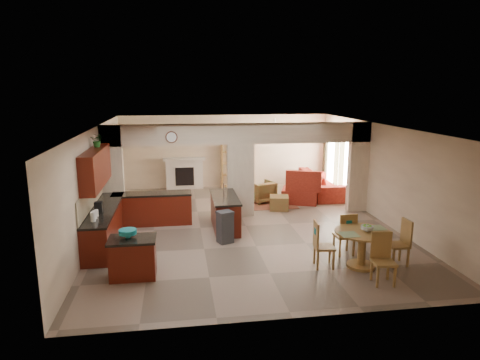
{
  "coord_description": "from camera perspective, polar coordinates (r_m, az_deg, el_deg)",
  "views": [
    {
      "loc": [
        -1.85,
        -11.38,
        3.84
      ],
      "look_at": [
        -0.12,
        0.3,
        1.27
      ],
      "focal_mm": 32.0,
      "sensor_mm": 36.0,
      "label": 1
    }
  ],
  "objects": [
    {
      "name": "drape_a_right",
      "position": [
        15.64,
        13.4,
        2.24
      ],
      "size": [
        0.1,
        0.28,
        2.3
      ],
      "primitive_type": "cube",
      "color": "#3F2319",
      "rests_on": "wall_right"
    },
    {
      "name": "wall_front",
      "position": [
        7.08,
        7.34,
        -7.97
      ],
      "size": [
        8.0,
        0.0,
        8.0
      ],
      "primitive_type": "plane",
      "rotation": [
        -1.57,
        0.0,
        0.0
      ],
      "color": "beige",
      "rests_on": "floor"
    },
    {
      "name": "chair_south",
      "position": [
        9.09,
        18.46,
        -9.57
      ],
      "size": [
        0.46,
        0.46,
        1.02
      ],
      "rotation": [
        0.0,
        0.0,
        -0.09
      ],
      "color": "olive",
      "rests_on": "floor"
    },
    {
      "name": "teal_bowl",
      "position": [
        9.07,
        -14.72,
        -6.91
      ],
      "size": [
        0.36,
        0.36,
        0.17
      ],
      "primitive_type": "cylinder",
      "color": "#127781",
      "rests_on": "kitchen_island"
    },
    {
      "name": "chair_west",
      "position": [
        9.48,
        10.68,
        -8.22
      ],
      "size": [
        0.46,
        0.46,
        1.02
      ],
      "rotation": [
        0.0,
        0.0,
        1.46
      ],
      "color": "olive",
      "rests_on": "floor"
    },
    {
      "name": "drape_b_left",
      "position": [
        16.09,
        12.75,
        2.55
      ],
      "size": [
        0.1,
        0.28,
        2.3
      ],
      "primitive_type": "cube",
      "color": "#3F2319",
      "rests_on": "wall_right"
    },
    {
      "name": "fruit_bowl",
      "position": [
        9.58,
        16.59,
        -6.18
      ],
      "size": [
        0.27,
        0.27,
        0.14
      ],
      "primitive_type": "cylinder",
      "color": "#66C229",
      "rests_on": "dining_table"
    },
    {
      "name": "kitchen_island",
      "position": [
        9.18,
        -14.08,
        -9.97
      ],
      "size": [
        0.96,
        0.69,
        0.83
      ],
      "rotation": [
        0.0,
        0.0,
        -0.0
      ],
      "color": "#421607",
      "rests_on": "floor"
    },
    {
      "name": "wall_clock",
      "position": [
        12.31,
        -9.12,
        5.66
      ],
      "size": [
        0.34,
        0.03,
        0.34
      ],
      "primitive_type": "cylinder",
      "rotation": [
        1.57,
        0.0,
        0.0
      ],
      "color": "#4A2418",
      "rests_on": "partition_header"
    },
    {
      "name": "window_b",
      "position": [
        16.66,
        12.14,
        2.9
      ],
      "size": [
        0.02,
        0.9,
        1.9
      ],
      "primitive_type": "cube",
      "color": "white",
      "rests_on": "wall_right"
    },
    {
      "name": "ottoman",
      "position": [
        13.75,
        5.23,
        -3.04
      ],
      "size": [
        0.7,
        0.7,
        0.43
      ],
      "primitive_type": "cube",
      "rotation": [
        0.0,
        0.0,
        -0.21
      ],
      "color": "maroon",
      "rests_on": "floor"
    },
    {
      "name": "partition_right_pier",
      "position": [
        13.79,
        15.45,
        1.66
      ],
      "size": [
        0.6,
        0.25,
        2.8
      ],
      "primitive_type": "cube",
      "color": "beige",
      "rests_on": "floor"
    },
    {
      "name": "armchair",
      "position": [
        14.55,
        2.92,
        -1.56
      ],
      "size": [
        1.0,
        1.01,
        0.72
      ],
      "primitive_type": "imported",
      "rotation": [
        0.0,
        0.0,
        3.5
      ],
      "color": "maroon",
      "rests_on": "floor"
    },
    {
      "name": "trash_can",
      "position": [
        10.79,
        -2.01,
        -6.44
      ],
      "size": [
        0.44,
        0.41,
        0.75
      ],
      "primitive_type": "cube",
      "rotation": [
        0.0,
        0.0,
        0.38
      ],
      "color": "#303033",
      "rests_on": "floor"
    },
    {
      "name": "partition_header",
      "position": [
        12.59,
        0.06,
        6.19
      ],
      "size": [
        8.0,
        0.25,
        0.6
      ],
      "primitive_type": "cube",
      "color": "beige",
      "rests_on": "partition_center_pier"
    },
    {
      "name": "drape_b_right",
      "position": [
        17.2,
        11.32,
        3.23
      ],
      "size": [
        0.1,
        0.28,
        2.3
      ],
      "primitive_type": "cube",
      "color": "#3F2319",
      "rests_on": "wall_right"
    },
    {
      "name": "floor",
      "position": [
        12.16,
        0.76,
        -6.12
      ],
      "size": [
        10.0,
        10.0,
        0.0
      ],
      "primitive_type": "plane",
      "color": "#7E6857",
      "rests_on": "ground"
    },
    {
      "name": "window_a",
      "position": [
        15.11,
        14.38,
        1.84
      ],
      "size": [
        0.02,
        0.9,
        1.9
      ],
      "primitive_type": "cube",
      "color": "white",
      "rests_on": "wall_right"
    },
    {
      "name": "peninsula",
      "position": [
        11.84,
        -2.02,
        -4.32
      ],
      "size": [
        0.7,
        1.85,
        0.91
      ],
      "color": "#421607",
      "rests_on": "floor"
    },
    {
      "name": "plant",
      "position": [
        11.28,
        -18.5,
        5.02
      ],
      "size": [
        0.34,
        0.31,
        0.33
      ],
      "primitive_type": "imported",
      "rotation": [
        0.0,
        0.0,
        -0.2
      ],
      "color": "#154F16",
      "rests_on": "upper_cabinets"
    },
    {
      "name": "fireplace",
      "position": [
        16.54,
        -7.41,
        0.94
      ],
      "size": [
        1.6,
        0.35,
        1.2
      ],
      "color": "beige",
      "rests_on": "floor"
    },
    {
      "name": "wall_back",
      "position": [
        16.67,
        -1.98,
        3.87
      ],
      "size": [
        8.0,
        0.0,
        8.0
      ],
      "primitive_type": "plane",
      "rotation": [
        1.57,
        0.0,
        0.0
      ],
      "color": "beige",
      "rests_on": "floor"
    },
    {
      "name": "partition_center_pier",
      "position": [
        12.82,
        0.06,
        -0.05
      ],
      "size": [
        0.8,
        0.25,
        2.2
      ],
      "primitive_type": "cube",
      "color": "beige",
      "rests_on": "floor"
    },
    {
      "name": "chair_north",
      "position": [
        10.22,
        13.94,
        -6.84
      ],
      "size": [
        0.44,
        0.45,
        1.02
      ],
      "rotation": [
        0.0,
        0.0,
        3.2
      ],
      "color": "olive",
      "rests_on": "floor"
    },
    {
      "name": "chair_east",
      "position": [
        10.09,
        20.72,
        -7.54
      ],
      "size": [
        0.44,
        0.43,
        1.02
      ],
      "rotation": [
        0.0,
        0.0,
        4.73
      ],
      "color": "olive",
      "rests_on": "floor"
    },
    {
      "name": "wall_right",
      "position": [
        13.03,
        18.42,
        0.87
      ],
      "size": [
        0.0,
        10.0,
        10.0
      ],
      "primitive_type": "plane",
      "rotation": [
        1.57,
        0.0,
        -1.57
      ],
      "color": "beige",
      "rests_on": "floor"
    },
    {
      "name": "ceiling_fan",
      "position": [
        14.83,
        4.69,
        7.3
      ],
      "size": [
        1.0,
        1.0,
        0.1
      ],
      "primitive_type": "cylinder",
      "color": "white",
      "rests_on": "ceiling"
    },
    {
      "name": "drape_a_left",
      "position": [
        14.55,
        15.14,
        1.41
      ],
      "size": [
        0.1,
        0.28,
        2.3
      ],
      "primitive_type": "cube",
      "color": "#3F2319",
      "rests_on": "wall_right"
    },
    {
      "name": "sofa",
      "position": [
        15.87,
        10.72,
        -0.38
      ],
      "size": [
        2.87,
        1.16,
        0.83
      ],
      "primitive_type": "imported",
      "rotation": [
        0.0,
        0.0,
        1.55
      ],
      "color": "maroon",
      "rests_on": "floor"
    },
    {
      "name": "shelving_unit",
      "position": [
        16.62,
        -0.7,
        2.1
      ],
      "size": [
        1.0,
        0.32,
        1.8
      ],
      "primitive_type": "cube",
      "color": "olive",
      "rests_on": "floor"
    },
    {
      "name": "chaise",
      "position": [
        14.67,
        7.95,
        -2.06
      ],
      "size": [
        1.41,
        1.29,
        0.46
      ],
      "primitive_type": "cube",
      "rotation": [
        0.0,
        0.0,
        -0.34
      ],
      "color": "maroon",
      "rests_on": "floor"
    },
    {
      "name": "ceiling",
      "position": [
        11.58,
        0.8,
        7.14
      ],
      "size": [
        10.0,
        10.0,
        0.0
      ],
      "primitive_type": "plane",
      "rotation": [
        3.14,
        0.0,
        0.0
      ],
      "color": "white",
      "rests_on": "wall_back"
    },
    {
      "name": "kitchen_counter",
      "position": [
        11.72,
        -15.03,
        -4.88
      ],
      "size": [
        2.52,
        3.29,
        1.48
      ],
      "color": "#421607",
      "rests_on": "floor"
    },
    {
      "name": "rug",
      "position": [
        14.35,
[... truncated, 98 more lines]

